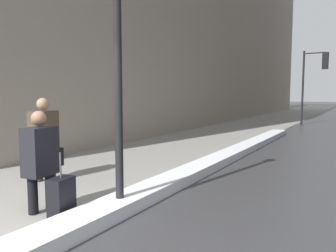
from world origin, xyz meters
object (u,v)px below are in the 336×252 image
(lamp_post, at_px, (117,22))
(traffic_light_near, at_px, (316,71))
(pedestrian_nearside, at_px, (41,157))
(pedestrian_in_glasses, at_px, (44,135))
(rolling_suitcase, at_px, (62,199))

(lamp_post, bearing_deg, traffic_light_near, 87.11)
(lamp_post, height_order, pedestrian_nearside, lamp_post)
(pedestrian_nearside, bearing_deg, lamp_post, 115.36)
(pedestrian_in_glasses, bearing_deg, pedestrian_nearside, 40.92)
(traffic_light_near, height_order, pedestrian_in_glasses, traffic_light_near)
(pedestrian_in_glasses, bearing_deg, lamp_post, 67.27)
(traffic_light_near, bearing_deg, lamp_post, -88.47)
(traffic_light_near, relative_size, rolling_suitcase, 4.36)
(pedestrian_in_glasses, height_order, rolling_suitcase, pedestrian_in_glasses)
(pedestrian_in_glasses, xyz_separation_m, rolling_suitcase, (1.93, -1.28, -0.62))
(lamp_post, xyz_separation_m, pedestrian_in_glasses, (-2.38, 0.58, -1.83))
(lamp_post, distance_m, traffic_light_near, 16.09)
(pedestrian_in_glasses, bearing_deg, traffic_light_near, 159.34)
(traffic_light_near, bearing_deg, rolling_suitcase, -89.88)
(pedestrian_nearside, relative_size, pedestrian_in_glasses, 0.90)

